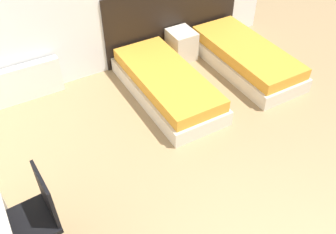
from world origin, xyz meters
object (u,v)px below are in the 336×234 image
object	(u,v)px
bed_near_door	(246,58)
chair_near_laptop	(34,215)
bed_near_window	(167,85)
nightstand	(181,45)

from	to	relation	value
bed_near_door	chair_near_laptop	bearing A→B (deg)	-157.87
bed_near_window	bed_near_door	size ratio (longest dim) A/B	1.00
bed_near_door	chair_near_laptop	distance (m)	3.90
nightstand	chair_near_laptop	distance (m)	3.66
nightstand	bed_near_window	bearing A→B (deg)	-132.90
bed_near_window	bed_near_door	world-z (taller)	same
bed_near_window	nightstand	bearing A→B (deg)	47.10
bed_near_door	chair_near_laptop	size ratio (longest dim) A/B	2.05
bed_near_window	chair_near_laptop	distance (m)	2.65
nightstand	chair_near_laptop	size ratio (longest dim) A/B	0.50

